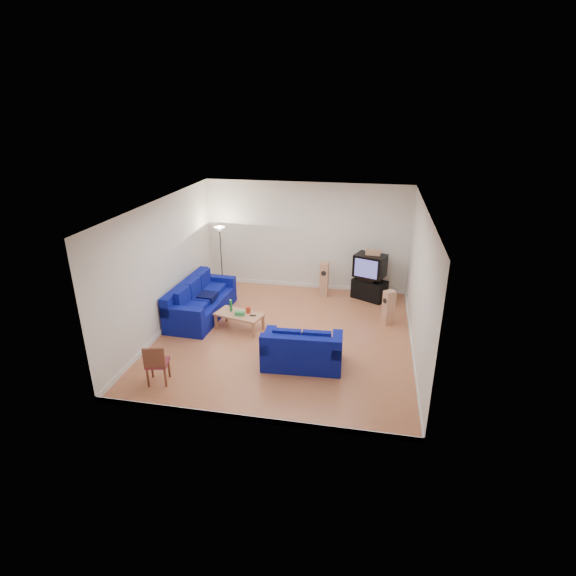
% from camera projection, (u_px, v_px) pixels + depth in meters
% --- Properties ---
extents(room, '(6.01, 6.51, 3.21)m').
position_uv_depth(room, '(285.00, 277.00, 10.33)').
color(room, brown).
rests_on(room, ground).
extents(sofa_three_seat, '(1.17, 2.50, 0.95)m').
position_uv_depth(sofa_three_seat, '(199.00, 304.00, 11.82)').
color(sofa_three_seat, '#050A65').
rests_on(sofa_three_seat, ground).
extents(sofa_loveseat, '(1.74, 1.04, 0.85)m').
position_uv_depth(sofa_loveseat, '(302.00, 352.00, 9.56)').
color(sofa_loveseat, '#050A65').
rests_on(sofa_loveseat, ground).
extents(coffee_table, '(1.28, 0.87, 0.43)m').
position_uv_depth(coffee_table, '(239.00, 315.00, 11.12)').
color(coffee_table, tan).
rests_on(coffee_table, ground).
extents(bottle, '(0.08, 0.08, 0.31)m').
position_uv_depth(bottle, '(231.00, 306.00, 11.17)').
color(bottle, '#197233').
rests_on(bottle, coffee_table).
extents(tissue_box, '(0.24, 0.15, 0.10)m').
position_uv_depth(tissue_box, '(240.00, 313.00, 10.99)').
color(tissue_box, green).
rests_on(tissue_box, coffee_table).
extents(red_canister, '(0.14, 0.14, 0.16)m').
position_uv_depth(red_canister, '(248.00, 310.00, 11.11)').
color(red_canister, red).
rests_on(red_canister, coffee_table).
extents(remote, '(0.16, 0.06, 0.02)m').
position_uv_depth(remote, '(253.00, 315.00, 10.97)').
color(remote, black).
rests_on(remote, coffee_table).
extents(tv_stand, '(1.07, 0.90, 0.57)m').
position_uv_depth(tv_stand, '(369.00, 289.00, 12.92)').
color(tv_stand, black).
rests_on(tv_stand, ground).
extents(av_receiver, '(0.58, 0.53, 0.11)m').
position_uv_depth(av_receiver, '(368.00, 278.00, 12.80)').
color(av_receiver, black).
rests_on(av_receiver, tv_stand).
extents(television, '(0.99, 0.86, 0.64)m').
position_uv_depth(television, '(370.00, 266.00, 12.68)').
color(television, black).
rests_on(television, av_receiver).
extents(centre_speaker, '(0.42, 0.21, 0.14)m').
position_uv_depth(centre_speaker, '(373.00, 252.00, 12.52)').
color(centre_speaker, tan).
rests_on(centre_speaker, television).
extents(speaker_left, '(0.24, 0.32, 1.01)m').
position_uv_depth(speaker_left, '(324.00, 279.00, 13.07)').
color(speaker_left, tan).
rests_on(speaker_left, ground).
extents(speaker_right, '(0.34, 0.33, 0.90)m').
position_uv_depth(speaker_right, '(388.00, 307.00, 11.37)').
color(speaker_right, tan).
rests_on(speaker_right, ground).
extents(floor_lamp, '(0.33, 0.33, 1.94)m').
position_uv_depth(floor_lamp, '(220.00, 238.00, 13.12)').
color(floor_lamp, black).
rests_on(floor_lamp, ground).
extents(dining_chair, '(0.50, 0.50, 0.88)m').
position_uv_depth(dining_chair, '(156.00, 363.00, 8.87)').
color(dining_chair, brown).
rests_on(dining_chair, ground).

